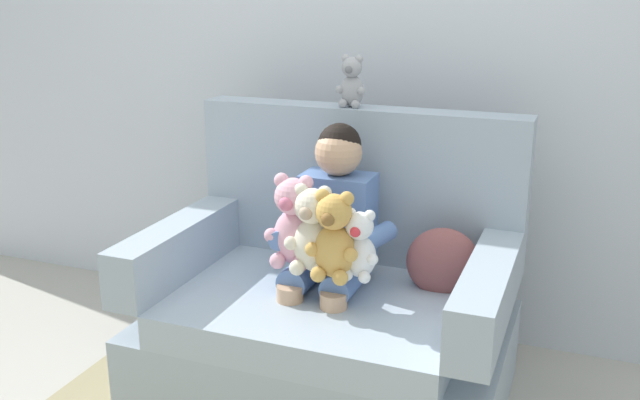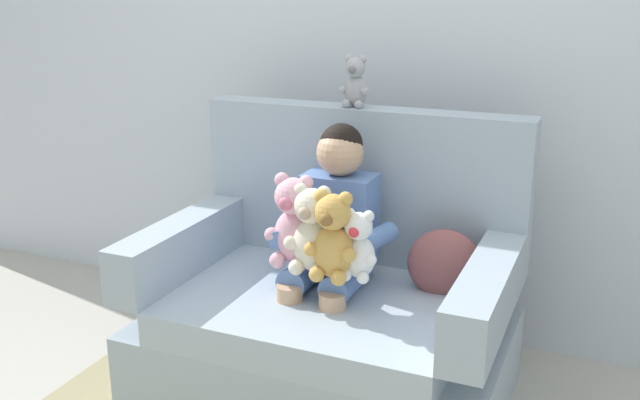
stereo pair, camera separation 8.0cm
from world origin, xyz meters
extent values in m
plane|color=#ADA89E|center=(0.00, 0.00, 0.00)|extent=(8.00, 8.00, 0.00)
cube|color=silver|center=(0.00, 0.72, 1.30)|extent=(6.00, 0.10, 2.60)
cube|color=#9EADBC|center=(0.00, 0.00, 0.15)|extent=(1.28, 0.86, 0.31)
cube|color=#A6B6C6|center=(0.00, -0.07, 0.37)|extent=(1.00, 0.72, 0.12)
cube|color=#9EADBC|center=(0.00, 0.36, 0.73)|extent=(1.28, 0.14, 0.60)
cube|color=#9EADBC|center=(-0.57, -0.07, 0.53)|extent=(0.14, 0.72, 0.20)
cube|color=#9EADBC|center=(0.57, -0.07, 0.53)|extent=(0.14, 0.72, 0.20)
cube|color=#597AB7|center=(-0.01, 0.13, 0.65)|extent=(0.26, 0.16, 0.34)
sphere|color=tan|center=(-0.01, 0.13, 0.90)|extent=(0.17, 0.17, 0.17)
sphere|color=black|center=(-0.01, 0.14, 0.93)|extent=(0.16, 0.16, 0.16)
cylinder|color=#597AB7|center=(-0.09, 0.00, 0.48)|extent=(0.11, 0.26, 0.11)
cylinder|color=tan|center=(-0.09, -0.13, 0.33)|extent=(0.09, 0.09, 0.30)
cylinder|color=#597AB7|center=(0.07, 0.00, 0.48)|extent=(0.11, 0.26, 0.11)
cylinder|color=tan|center=(0.07, -0.13, 0.33)|extent=(0.09, 0.09, 0.30)
cylinder|color=#597AB7|center=(-0.17, 0.01, 0.63)|extent=(0.13, 0.27, 0.07)
cylinder|color=#597AB7|center=(0.15, 0.01, 0.63)|extent=(0.13, 0.27, 0.07)
ellipsoid|color=silver|center=(-0.01, -0.09, 0.63)|extent=(0.14, 0.12, 0.19)
sphere|color=silver|center=(-0.01, -0.11, 0.77)|extent=(0.12, 0.12, 0.12)
sphere|color=tan|center=(-0.01, -0.16, 0.76)|extent=(0.05, 0.05, 0.05)
sphere|color=silver|center=(-0.05, -0.10, 0.82)|extent=(0.05, 0.05, 0.05)
sphere|color=silver|center=(-0.08, -0.13, 0.64)|extent=(0.05, 0.05, 0.05)
sphere|color=silver|center=(-0.05, -0.15, 0.56)|extent=(0.05, 0.05, 0.05)
sphere|color=silver|center=(0.03, -0.10, 0.82)|extent=(0.05, 0.05, 0.05)
sphere|color=silver|center=(0.06, -0.13, 0.64)|extent=(0.05, 0.05, 0.05)
sphere|color=silver|center=(0.03, -0.15, 0.56)|extent=(0.05, 0.05, 0.05)
ellipsoid|color=white|center=(0.15, -0.09, 0.61)|extent=(0.11, 0.09, 0.15)
sphere|color=white|center=(0.15, -0.10, 0.72)|extent=(0.09, 0.09, 0.09)
sphere|color=#DB333D|center=(0.15, -0.14, 0.71)|extent=(0.04, 0.04, 0.04)
sphere|color=white|center=(0.12, -0.09, 0.76)|extent=(0.04, 0.04, 0.04)
sphere|color=white|center=(0.10, -0.12, 0.62)|extent=(0.04, 0.04, 0.04)
sphere|color=white|center=(0.12, -0.13, 0.56)|extent=(0.04, 0.04, 0.04)
sphere|color=white|center=(0.19, -0.09, 0.76)|extent=(0.04, 0.04, 0.04)
sphere|color=white|center=(0.20, -0.12, 0.62)|extent=(0.04, 0.04, 0.04)
sphere|color=white|center=(0.18, -0.13, 0.56)|extent=(0.04, 0.04, 0.04)
ellipsoid|color=#EAA8BC|center=(-0.09, -0.06, 0.64)|extent=(0.15, 0.13, 0.20)
sphere|color=#EAA8BC|center=(-0.09, -0.07, 0.79)|extent=(0.13, 0.13, 0.13)
sphere|color=#CC6684|center=(-0.09, -0.13, 0.78)|extent=(0.05, 0.05, 0.05)
sphere|color=#EAA8BC|center=(-0.14, -0.07, 0.84)|extent=(0.05, 0.05, 0.05)
sphere|color=#EAA8BC|center=(-0.17, -0.10, 0.65)|extent=(0.05, 0.05, 0.05)
sphere|color=#EAA8BC|center=(-0.14, -0.12, 0.56)|extent=(0.06, 0.06, 0.06)
sphere|color=#EAA8BC|center=(-0.05, -0.07, 0.84)|extent=(0.05, 0.05, 0.05)
sphere|color=#EAA8BC|center=(-0.02, -0.10, 0.65)|extent=(0.05, 0.05, 0.05)
sphere|color=#EAA8BC|center=(-0.05, -0.12, 0.56)|extent=(0.06, 0.06, 0.06)
ellipsoid|color=gold|center=(0.08, -0.12, 0.63)|extent=(0.14, 0.12, 0.18)
sphere|color=gold|center=(0.08, -0.13, 0.77)|extent=(0.12, 0.12, 0.12)
sphere|color=brown|center=(0.08, -0.19, 0.76)|extent=(0.05, 0.05, 0.05)
sphere|color=gold|center=(0.03, -0.13, 0.82)|extent=(0.05, 0.05, 0.05)
sphere|color=gold|center=(0.01, -0.16, 0.64)|extent=(0.05, 0.05, 0.05)
sphere|color=gold|center=(0.04, -0.18, 0.56)|extent=(0.05, 0.05, 0.05)
sphere|color=gold|center=(0.12, -0.13, 0.82)|extent=(0.05, 0.05, 0.05)
sphere|color=gold|center=(0.14, -0.16, 0.64)|extent=(0.05, 0.05, 0.05)
sphere|color=gold|center=(0.11, -0.18, 0.56)|extent=(0.05, 0.05, 0.05)
ellipsoid|color=#9E9EA3|center=(-0.04, 0.36, 1.09)|extent=(0.09, 0.08, 0.12)
sphere|color=#9E9EA3|center=(-0.04, 0.35, 1.18)|extent=(0.08, 0.08, 0.08)
sphere|color=slate|center=(-0.04, 0.32, 1.17)|extent=(0.03, 0.03, 0.03)
sphere|color=#9E9EA3|center=(-0.06, 0.36, 1.21)|extent=(0.03, 0.03, 0.03)
sphere|color=#9E9EA3|center=(-0.08, 0.34, 1.09)|extent=(0.03, 0.03, 0.03)
sphere|color=#9E9EA3|center=(-0.06, 0.33, 1.04)|extent=(0.03, 0.03, 0.03)
sphere|color=#9E9EA3|center=(-0.01, 0.36, 1.21)|extent=(0.03, 0.03, 0.03)
sphere|color=#9E9EA3|center=(0.01, 0.34, 1.09)|extent=(0.03, 0.03, 0.03)
sphere|color=#9E9EA3|center=(-0.01, 0.33, 1.04)|extent=(0.03, 0.03, 0.03)
ellipsoid|color=#8C4C4C|center=(0.38, 0.16, 0.53)|extent=(0.28, 0.16, 0.26)
camera|label=1|loc=(0.83, -2.20, 1.48)|focal=40.10mm
camera|label=2|loc=(0.91, -2.17, 1.48)|focal=40.10mm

